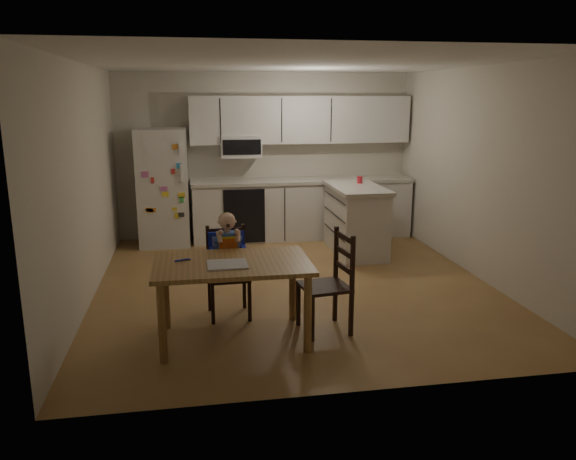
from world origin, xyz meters
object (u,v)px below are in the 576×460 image
at_px(red_cup, 360,180).
at_px(dining_table, 232,272).
at_px(refrigerator, 163,187).
at_px(chair_side, 334,275).
at_px(chair_booster, 227,254).
at_px(kitchen_island, 356,219).

bearing_deg(red_cup, dining_table, -125.33).
bearing_deg(refrigerator, red_cup, -14.23).
distance_m(dining_table, chair_side, 0.95).
distance_m(refrigerator, chair_booster, 3.04).
relative_size(dining_table, chair_booster, 1.30).
bearing_deg(dining_table, chair_side, 3.84).
height_order(dining_table, chair_side, chair_side).
xyz_separation_m(dining_table, chair_booster, (-0.00, 0.61, 0.00)).
bearing_deg(chair_booster, red_cup, 45.04).
relative_size(refrigerator, chair_booster, 1.61).
relative_size(refrigerator, red_cup, 17.37).
bearing_deg(refrigerator, dining_table, -78.29).
xyz_separation_m(red_cup, chair_booster, (-2.03, -2.25, -0.36)).
distance_m(refrigerator, kitchen_island, 2.84).
xyz_separation_m(dining_table, chair_side, (0.94, 0.06, -0.10)).
height_order(red_cup, chair_booster, chair_booster).
relative_size(kitchen_island, chair_booster, 1.22).
distance_m(refrigerator, chair_side, 3.89).
height_order(refrigerator, red_cup, refrigerator).
relative_size(dining_table, chair_side, 1.44).
height_order(kitchen_island, chair_side, chair_side).
relative_size(kitchen_island, red_cup, 13.10).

